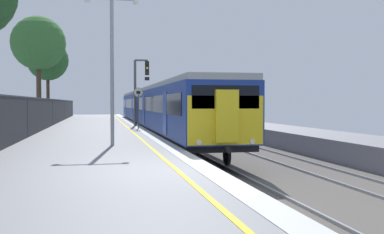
{
  "coord_description": "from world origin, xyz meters",
  "views": [
    {
      "loc": [
        -2.17,
        -10.69,
        1.61
      ],
      "look_at": [
        1.21,
        5.94,
        1.1
      ],
      "focal_mm": 42.87,
      "sensor_mm": 36.0,
      "label": 1
    }
  ],
  "objects_px": {
    "commuter_train_at_platform": "(155,108)",
    "signal_gantry": "(139,84)",
    "background_tree_left": "(47,61)",
    "background_tree_right": "(39,45)",
    "platform_lamp_mid": "(112,58)",
    "speed_limit_sign": "(138,102)"
  },
  "relations": [
    {
      "from": "platform_lamp_mid",
      "to": "background_tree_right",
      "type": "relative_size",
      "value": 0.61
    },
    {
      "from": "commuter_train_at_platform",
      "to": "platform_lamp_mid",
      "type": "relative_size",
      "value": 7.16
    },
    {
      "from": "commuter_train_at_platform",
      "to": "signal_gantry",
      "type": "xyz_separation_m",
      "value": [
        -1.46,
        -2.46,
        1.68
      ]
    },
    {
      "from": "signal_gantry",
      "to": "commuter_train_at_platform",
      "type": "bearing_deg",
      "value": 59.26
    },
    {
      "from": "commuter_train_at_platform",
      "to": "signal_gantry",
      "type": "height_order",
      "value": "signal_gantry"
    },
    {
      "from": "speed_limit_sign",
      "to": "background_tree_left",
      "type": "height_order",
      "value": "background_tree_left"
    },
    {
      "from": "commuter_train_at_platform",
      "to": "background_tree_left",
      "type": "xyz_separation_m",
      "value": [
        -9.23,
        11.38,
        4.42
      ]
    },
    {
      "from": "background_tree_left",
      "to": "speed_limit_sign",
      "type": "bearing_deg",
      "value": -67.37
    },
    {
      "from": "signal_gantry",
      "to": "background_tree_left",
      "type": "distance_m",
      "value": 16.1
    },
    {
      "from": "speed_limit_sign",
      "to": "signal_gantry",
      "type": "bearing_deg",
      "value": 84.36
    },
    {
      "from": "speed_limit_sign",
      "to": "background_tree_right",
      "type": "xyz_separation_m",
      "value": [
        -7.57,
        13.43,
        5.09
      ]
    },
    {
      "from": "speed_limit_sign",
      "to": "background_tree_left",
      "type": "xyz_separation_m",
      "value": [
        -7.38,
        17.71,
        4.04
      ]
    },
    {
      "from": "platform_lamp_mid",
      "to": "background_tree_left",
      "type": "distance_m",
      "value": 29.44
    },
    {
      "from": "signal_gantry",
      "to": "platform_lamp_mid",
      "type": "bearing_deg",
      "value": -98.75
    },
    {
      "from": "commuter_train_at_platform",
      "to": "platform_lamp_mid",
      "type": "bearing_deg",
      "value": -102.19
    },
    {
      "from": "platform_lamp_mid",
      "to": "signal_gantry",
      "type": "bearing_deg",
      "value": 81.25
    },
    {
      "from": "commuter_train_at_platform",
      "to": "signal_gantry",
      "type": "bearing_deg",
      "value": -120.74
    },
    {
      "from": "background_tree_left",
      "to": "background_tree_right",
      "type": "distance_m",
      "value": 4.41
    },
    {
      "from": "background_tree_left",
      "to": "signal_gantry",
      "type": "bearing_deg",
      "value": -60.69
    },
    {
      "from": "background_tree_left",
      "to": "background_tree_right",
      "type": "xyz_separation_m",
      "value": [
        -0.18,
        -4.28,
        1.05
      ]
    },
    {
      "from": "signal_gantry",
      "to": "platform_lamp_mid",
      "type": "relative_size",
      "value": 0.83
    },
    {
      "from": "speed_limit_sign",
      "to": "commuter_train_at_platform",
      "type": "bearing_deg",
      "value": 73.76
    }
  ]
}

